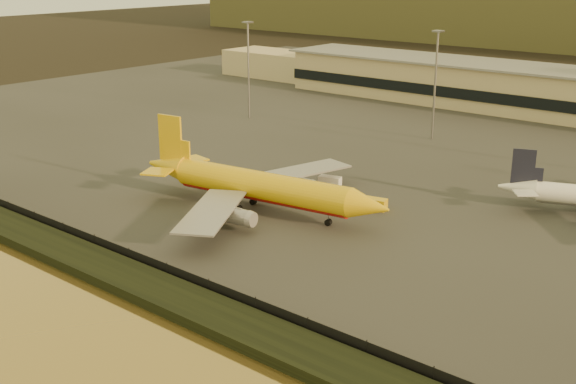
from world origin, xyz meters
name	(u,v)px	position (x,y,z in m)	size (l,w,h in m)	color
ground	(225,248)	(0.00, 0.00, 0.00)	(900.00, 900.00, 0.00)	black
embankment	(134,281)	(0.00, -17.00, 0.70)	(320.00, 7.00, 1.40)	black
tarmac	(498,134)	(0.00, 95.00, 0.10)	(320.00, 220.00, 0.20)	#2D2D2D
perimeter_fence	(157,267)	(0.00, -13.00, 1.30)	(300.00, 0.05, 2.20)	black
terminal_building	(498,87)	(-14.52, 125.55, 6.25)	(202.00, 25.00, 12.60)	tan
apron_light_masts	(532,88)	(15.00, 75.00, 15.70)	(152.20, 12.20, 25.40)	slate
dhl_cargo_jet	(258,186)	(-7.16, 15.30, 4.51)	(48.28, 46.86, 14.42)	#E4B30C
gse_vehicle_yellow	(374,204)	(7.54, 28.51, 1.18)	(4.35, 1.96, 1.96)	#E4B30C
gse_vehicle_white	(330,181)	(-6.21, 34.37, 1.14)	(4.17, 1.88, 1.88)	white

